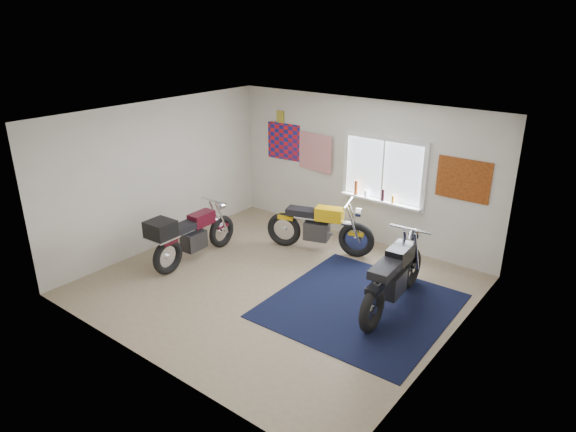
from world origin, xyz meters
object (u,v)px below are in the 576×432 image
Objects in this scene: yellow_triumph at (319,228)px; maroon_tourer at (189,235)px; black_chrome_bike at (393,278)px; navy_rug at (360,306)px.

yellow_triumph is 1.02× the size of maroon_tourer.
maroon_tourer is at bearing 98.85° from black_chrome_bike.
navy_rug is at bearing 121.43° from black_chrome_bike.
navy_rug is 1.31× the size of yellow_triumph.
black_chrome_bike is at bearing -78.99° from maroon_tourer.
navy_rug is 1.22× the size of black_chrome_bike.
maroon_tourer is at bearing -148.52° from yellow_triumph.
navy_rug is 3.21m from maroon_tourer.
black_chrome_bike is at bearing -43.71° from yellow_triumph.
black_chrome_bike is 3.59m from maroon_tourer.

